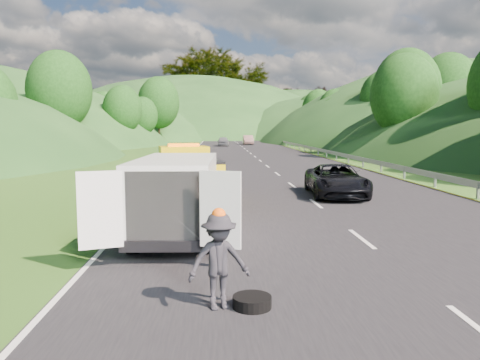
{
  "coord_description": "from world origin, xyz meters",
  "views": [
    {
      "loc": [
        -1.0,
        -14.48,
        3.1
      ],
      "look_at": [
        -0.21,
        1.33,
        1.3
      ],
      "focal_mm": 35.0,
      "sensor_mm": 36.0,
      "label": 1
    }
  ],
  "objects": [
    {
      "name": "child",
      "position": [
        -2.91,
        0.42,
        0.0
      ],
      "size": [
        0.67,
        0.69,
        1.12
      ],
      "primitive_type": "imported",
      "rotation": [
        0.0,
        0.0,
        -0.9
      ],
      "color": "tan",
      "rests_on": "ground"
    },
    {
      "name": "white_van",
      "position": [
        -2.11,
        -1.41,
        1.27
      ],
      "size": [
        3.47,
        6.4,
        2.25
      ],
      "rotation": [
        0.0,
        0.0,
        -0.03
      ],
      "color": "black",
      "rests_on": "ground"
    },
    {
      "name": "passing_suv",
      "position": [
        4.35,
        6.05,
        0.0
      ],
      "size": [
        2.67,
        5.22,
        1.41
      ],
      "primitive_type": "imported",
      "rotation": [
        0.0,
        0.0,
        -0.07
      ],
      "color": "black",
      "rests_on": "ground"
    },
    {
      "name": "suitcase",
      "position": [
        -3.83,
        0.82,
        0.28
      ],
      "size": [
        0.35,
        0.2,
        0.56
      ],
      "primitive_type": "cube",
      "rotation": [
        0.0,
        0.0,
        -0.01
      ],
      "color": "#53503E",
      "rests_on": "ground"
    },
    {
      "name": "hills_backdrop",
      "position": [
        6.5,
        134.7,
        0.0
      ],
      "size": [
        201.0,
        288.6,
        44.0
      ],
      "primitive_type": null,
      "color": "#2D5B23",
      "rests_on": "ground"
    },
    {
      "name": "tow_truck",
      "position": [
        -2.22,
        4.77,
        1.17
      ],
      "size": [
        3.06,
        5.86,
        2.4
      ],
      "rotation": [
        0.0,
        0.0,
        0.19
      ],
      "color": "black",
      "rests_on": "ground"
    },
    {
      "name": "spare_tire",
      "position": [
        -0.41,
        -6.79,
        0.0
      ],
      "size": [
        0.67,
        0.67,
        0.2
      ],
      "primitive_type": "cylinder",
      "color": "black",
      "rests_on": "ground"
    },
    {
      "name": "dist_car_b",
      "position": [
        4.58,
        68.05,
        0.0
      ],
      "size": [
        1.71,
        4.89,
        1.61
      ],
      "primitive_type": "imported",
      "color": "brown",
      "rests_on": "ground"
    },
    {
      "name": "tree_line_right",
      "position": [
        23.0,
        60.0,
        0.0
      ],
      "size": [
        14.0,
        140.0,
        14.0
      ],
      "primitive_type": null,
      "color": "#225619",
      "rests_on": "ground"
    },
    {
      "name": "worker",
      "position": [
        -0.97,
        -6.79,
        0.0
      ],
      "size": [
        1.19,
        0.87,
        1.65
      ],
      "primitive_type": "imported",
      "rotation": [
        0.0,
        0.0,
        0.27
      ],
      "color": "black",
      "rests_on": "ground"
    },
    {
      "name": "ground",
      "position": [
        0.0,
        0.0,
        0.0
      ],
      "size": [
        320.0,
        320.0,
        0.0
      ],
      "primitive_type": "plane",
      "color": "#38661E",
      "rests_on": "ground"
    },
    {
      "name": "road_surface",
      "position": [
        3.0,
        40.0,
        0.01
      ],
      "size": [
        14.0,
        200.0,
        0.02
      ],
      "primitive_type": "cube",
      "color": "black",
      "rests_on": "ground"
    },
    {
      "name": "guardrail",
      "position": [
        10.3,
        52.5,
        0.0
      ],
      "size": [
        0.06,
        140.0,
        1.52
      ],
      "primitive_type": "cube",
      "color": "gray",
      "rests_on": "ground"
    },
    {
      "name": "woman",
      "position": [
        -3.97,
        1.67,
        0.0
      ],
      "size": [
        0.61,
        0.73,
        1.75
      ],
      "primitive_type": "imported",
      "rotation": [
        0.0,
        0.0,
        1.33
      ],
      "color": "white",
      "rests_on": "ground"
    },
    {
      "name": "dist_car_a",
      "position": [
        0.09,
        61.58,
        0.0
      ],
      "size": [
        1.8,
        4.47,
        1.52
      ],
      "primitive_type": "imported",
      "color": "#57595D",
      "rests_on": "ground"
    },
    {
      "name": "tree_line_left",
      "position": [
        -19.0,
        60.0,
        0.0
      ],
      "size": [
        14.0,
        140.0,
        14.0
      ],
      "primitive_type": null,
      "color": "#225619",
      "rests_on": "ground"
    }
  ]
}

